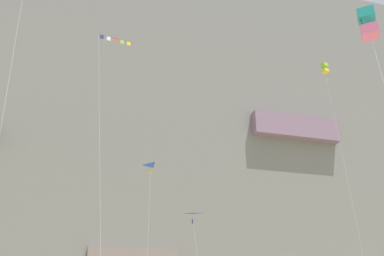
{
  "coord_description": "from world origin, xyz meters",
  "views": [
    {
      "loc": [
        -7.89,
        -6.16,
        3.45
      ],
      "look_at": [
        0.94,
        26.15,
        18.53
      ],
      "focal_mm": 36.77,
      "sensor_mm": 36.0,
      "label": 1
    }
  ],
  "objects": [
    {
      "name": "kite_banner_mid_center",
      "position": [
        -6.84,
        26.02,
        24.37
      ],
      "size": [
        3.36,
        5.79,
        27.63
      ],
      "color": "black",
      "rests_on": "ground"
    },
    {
      "name": "cliff_face",
      "position": [
        -0.0,
        70.92,
        36.69
      ],
      "size": [
        180.0,
        31.45,
        73.43
      ],
      "color": "slate",
      "rests_on": "ground"
    },
    {
      "name": "kite_box_upper_mid",
      "position": [
        6.3,
        8.29,
        17.8
      ],
      "size": [
        3.63,
        4.43,
        18.72
      ],
      "color": "teal",
      "rests_on": "ground"
    },
    {
      "name": "kite_delta_high_left",
      "position": [
        -1.12,
        34.92,
        16.35
      ],
      "size": [
        1.82,
        5.88,
        16.98
      ],
      "color": "blue",
      "rests_on": "ground"
    },
    {
      "name": "kite_delta_high_right",
      "position": [
        2.22,
        30.84,
        10.81
      ],
      "size": [
        1.91,
        4.39,
        11.16
      ],
      "color": "black",
      "rests_on": "ground"
    },
    {
      "name": "kite_box_mid_left",
      "position": [
        22.86,
        34.59,
        33.97
      ],
      "size": [
        3.01,
        5.49,
        34.9
      ],
      "color": "#8CCC33",
      "rests_on": "ground"
    }
  ]
}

